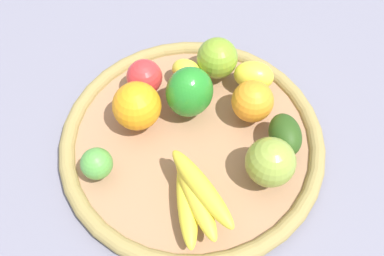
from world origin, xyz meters
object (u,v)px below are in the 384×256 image
object	(u,v)px
orange_1	(137,105)
lime_0	(97,164)
lemon_1	(187,72)
lemon_0	(254,76)
banana_bunch	(195,194)
apple_2	(219,59)
orange_0	(253,101)
bell_pepper	(190,92)
apple_1	(270,162)
avocado	(285,135)
apple_0	(144,77)

from	to	relation	value
orange_1	lime_0	size ratio (longest dim) A/B	1.61
lemon_1	lemon_0	xyz separation A→B (m)	(0.12, 0.02, 0.00)
banana_bunch	lemon_1	xyz separation A→B (m)	(-0.09, 0.23, -0.01)
orange_1	lemon_1	world-z (taller)	orange_1
apple_2	lemon_1	size ratio (longest dim) A/B	1.26
orange_0	banana_bunch	world-z (taller)	orange_0
bell_pepper	apple_2	xyz separation A→B (m)	(0.03, 0.10, -0.01)
lemon_1	orange_1	bearing A→B (deg)	-114.14
orange_0	apple_1	xyz separation A→B (m)	(0.05, -0.11, 0.00)
apple_1	lemon_0	xyz separation A→B (m)	(-0.07, 0.17, -0.01)
avocado	apple_0	bearing A→B (deg)	171.67
apple_1	avocado	bearing A→B (deg)	79.15
apple_0	lemon_0	size ratio (longest dim) A/B	0.89
bell_pepper	lemon_0	size ratio (longest dim) A/B	1.32
banana_bunch	apple_2	distance (m)	0.27
orange_1	lemon_0	xyz separation A→B (m)	(0.17, 0.14, -0.01)
orange_1	avocado	xyz separation A→B (m)	(0.25, 0.03, -0.02)
bell_pepper	orange_1	bearing A→B (deg)	-17.00
orange_1	apple_1	bearing A→B (deg)	-8.73
orange_1	apple_0	size ratio (longest dim) A/B	1.28
orange_0	bell_pepper	size ratio (longest dim) A/B	0.76
lime_0	lemon_1	bearing A→B (deg)	72.07
orange_0	lime_0	world-z (taller)	orange_0
banana_bunch	lemon_0	world-z (taller)	banana_bunch
lime_0	avocado	xyz separation A→B (m)	(0.27, 0.15, 0.00)
orange_1	apple_2	distance (m)	0.18
bell_pepper	orange_0	bearing A→B (deg)	142.43
apple_2	lime_0	bearing A→B (deg)	-115.36
banana_bunch	avocado	size ratio (longest dim) A/B	1.97
lime_0	apple_2	distance (m)	0.29
orange_0	lemon_1	distance (m)	0.14
orange_1	lemon_0	bearing A→B (deg)	38.87
orange_0	avocado	distance (m)	0.08
banana_bunch	apple_0	size ratio (longest dim) A/B	2.37
lime_0	apple_2	world-z (taller)	apple_2
lemon_1	apple_1	bearing A→B (deg)	-38.71
avocado	apple_1	bearing A→B (deg)	-100.85
orange_1	avocado	distance (m)	0.25
bell_pepper	lemon_1	xyz separation A→B (m)	(-0.03, 0.06, -0.03)
bell_pepper	apple_1	distance (m)	0.18
apple_1	lemon_1	world-z (taller)	apple_1
orange_1	orange_0	xyz separation A→B (m)	(0.18, 0.07, -0.01)
orange_1	avocado	size ratio (longest dim) A/B	1.07
apple_1	orange_1	bearing A→B (deg)	171.27
lime_0	apple_0	size ratio (longest dim) A/B	0.80
avocado	bell_pepper	bearing A→B (deg)	173.43
orange_0	apple_0	distance (m)	0.20
lime_0	lemon_0	xyz separation A→B (m)	(0.19, 0.25, 0.00)
bell_pepper	lemon_0	distance (m)	0.13
orange_0	lemon_1	bearing A→B (deg)	163.05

